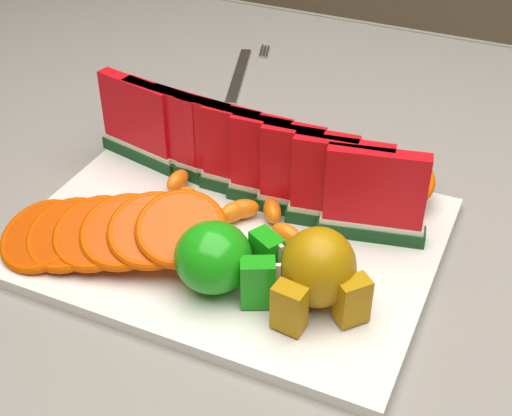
{
  "coord_description": "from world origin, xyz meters",
  "views": [
    {
      "loc": [
        0.16,
        -0.58,
        1.21
      ],
      "look_at": [
        -0.06,
        -0.09,
        0.81
      ],
      "focal_mm": 50.0,
      "sensor_mm": 36.0,
      "label": 1
    }
  ],
  "objects_px": {
    "platter": "(230,236)",
    "apple_cluster": "(222,259)",
    "pear_cluster": "(319,272)",
    "fork": "(242,73)"
  },
  "relations": [
    {
      "from": "platter",
      "to": "pear_cluster",
      "type": "relative_size",
      "value": 4.44
    },
    {
      "from": "apple_cluster",
      "to": "platter",
      "type": "bearing_deg",
      "value": 110.99
    },
    {
      "from": "apple_cluster",
      "to": "pear_cluster",
      "type": "height_order",
      "value": "pear_cluster"
    },
    {
      "from": "platter",
      "to": "apple_cluster",
      "type": "height_order",
      "value": "apple_cluster"
    },
    {
      "from": "platter",
      "to": "apple_cluster",
      "type": "relative_size",
      "value": 4.02
    },
    {
      "from": "apple_cluster",
      "to": "pear_cluster",
      "type": "bearing_deg",
      "value": 9.07
    },
    {
      "from": "platter",
      "to": "fork",
      "type": "relative_size",
      "value": 2.08
    },
    {
      "from": "pear_cluster",
      "to": "fork",
      "type": "height_order",
      "value": "pear_cluster"
    },
    {
      "from": "platter",
      "to": "pear_cluster",
      "type": "distance_m",
      "value": 0.14
    },
    {
      "from": "apple_cluster",
      "to": "pear_cluster",
      "type": "relative_size",
      "value": 1.11
    }
  ]
}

